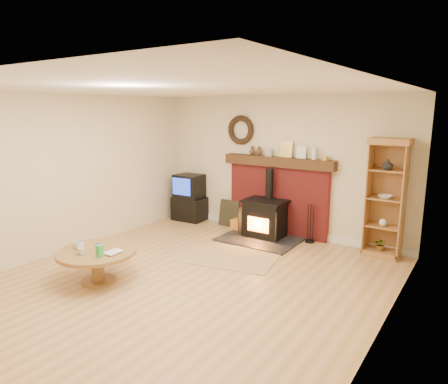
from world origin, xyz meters
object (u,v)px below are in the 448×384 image
Objects in this scene: curio_cabinet at (386,198)px; coffee_table at (97,256)px; wood_stove at (264,220)px; tv_unit at (189,198)px.

coffee_table is (-3.02, -3.28, -0.59)m from curio_cabinet.
curio_cabinet reaches higher than wood_stove.
tv_unit is 0.92× the size of coffee_table.
wood_stove is 3.15m from coffee_table.
coffee_table is at bearing -132.65° from curio_cabinet.
coffee_table is at bearing -108.20° from wood_stove.
coffee_table is at bearing -73.57° from tv_unit.
coffee_table is (-0.98, -3.00, 0.02)m from wood_stove.
wood_stove is 1.30× the size of coffee_table.
curio_cabinet is 4.49m from coffee_table.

